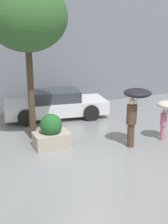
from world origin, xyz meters
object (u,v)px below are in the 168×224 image
at_px(planter_box, 51,133).
at_px(street_tree, 27,17).
at_px(person_adult, 135,103).
at_px(parked_car_near, 56,104).
at_px(person_child, 167,109).

bearing_deg(planter_box, street_tree, 109.86).
height_order(planter_box, street_tree, street_tree).
distance_m(person_adult, parked_car_near, 4.47).
height_order(planter_box, parked_car_near, parked_car_near).
distance_m(planter_box, street_tree, 3.77).
relative_size(person_child, street_tree, 0.27).
bearing_deg(planter_box, person_child, -16.20).
bearing_deg(person_child, parked_car_near, 167.44).
height_order(person_adult, person_child, person_adult).
bearing_deg(person_child, planter_box, -150.31).
relative_size(person_adult, street_tree, 0.37).
bearing_deg(planter_box, parked_car_near, 68.23).
distance_m(person_child, street_tree, 5.52).
height_order(person_child, parked_car_near, person_child).
xyz_separation_m(person_adult, person_child, (1.33, 0.01, -0.34)).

